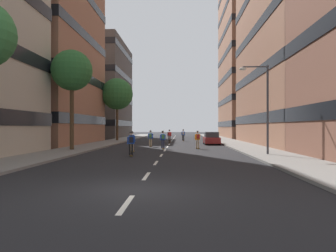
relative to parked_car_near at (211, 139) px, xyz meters
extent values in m
plane|color=black|center=(-5.13, 2.59, -0.70)|extent=(184.32, 184.32, 0.00)
cube|color=gray|center=(-13.32, 6.43, -0.63)|extent=(3.70, 84.48, 0.14)
cube|color=gray|center=(3.05, 6.43, -0.63)|extent=(3.70, 84.48, 0.14)
cube|color=silver|center=(-5.13, -30.12, -0.70)|extent=(0.16, 2.20, 0.01)
cube|color=silver|center=(-5.13, -25.12, -0.70)|extent=(0.16, 2.20, 0.01)
cube|color=silver|center=(-5.13, -20.12, -0.70)|extent=(0.16, 2.20, 0.01)
cube|color=silver|center=(-5.13, -15.12, -0.70)|extent=(0.16, 2.20, 0.01)
cube|color=silver|center=(-5.13, -10.12, -0.70)|extent=(0.16, 2.20, 0.01)
cube|color=silver|center=(-5.13, -5.12, -0.70)|extent=(0.16, 2.20, 0.01)
cube|color=silver|center=(-5.13, -0.12, -0.70)|extent=(0.16, 2.20, 0.01)
cube|color=silver|center=(-5.13, 4.88, -0.70)|extent=(0.16, 2.20, 0.01)
cube|color=silver|center=(-5.13, 9.88, -0.70)|extent=(0.16, 2.20, 0.01)
cube|color=silver|center=(-5.13, 14.88, -0.70)|extent=(0.16, 2.20, 0.01)
cube|color=silver|center=(-5.13, 19.88, -0.70)|extent=(0.16, 2.20, 0.01)
cube|color=silver|center=(-5.13, 24.88, -0.70)|extent=(0.16, 2.20, 0.01)
cube|color=silver|center=(-5.13, 29.88, -0.70)|extent=(0.16, 2.20, 0.01)
cube|color=silver|center=(-5.13, 34.88, -0.70)|extent=(0.16, 2.20, 0.01)
cube|color=silver|center=(-5.13, 39.88, -0.70)|extent=(0.16, 2.20, 0.01)
cube|color=#9E6B51|center=(-23.84, -0.55, 14.43)|extent=(17.35, 18.04, 30.27)
cube|color=black|center=(-23.84, -0.55, 2.33)|extent=(17.47, 18.16, 1.10)
cube|color=black|center=(-23.84, -0.55, 7.37)|extent=(17.47, 18.16, 1.10)
cube|color=black|center=(-23.84, -0.55, 12.42)|extent=(17.47, 18.16, 1.10)
cube|color=#4C4744|center=(-23.84, 25.18, 8.88)|extent=(17.35, 19.00, 19.16)
cube|color=black|center=(-23.84, 25.18, 2.17)|extent=(17.47, 19.12, 1.10)
cube|color=black|center=(-23.84, 25.18, 6.97)|extent=(17.47, 19.12, 1.10)
cube|color=black|center=(-23.84, 25.18, 11.76)|extent=(17.47, 19.12, 1.10)
cube|color=black|center=(-23.84, 25.18, 16.55)|extent=(17.47, 19.12, 1.10)
cube|color=#9E6B51|center=(13.57, -0.55, 14.75)|extent=(17.35, 23.52, 30.90)
cube|color=black|center=(13.57, -0.55, 2.39)|extent=(17.47, 23.64, 1.10)
cube|color=black|center=(13.57, -0.55, 7.54)|extent=(17.47, 23.64, 1.10)
cube|color=black|center=(13.57, -0.55, 12.69)|extent=(17.47, 23.64, 1.10)
cube|color=#9E6B51|center=(13.57, 25.18, 17.40)|extent=(17.35, 20.05, 36.20)
cube|color=black|center=(13.57, 25.18, 2.02)|extent=(17.47, 20.17, 1.10)
cube|color=black|center=(13.57, 25.18, 6.54)|extent=(17.47, 20.17, 1.10)
cube|color=black|center=(13.57, 25.18, 11.06)|extent=(17.47, 20.17, 1.10)
cube|color=black|center=(13.57, 25.18, 15.59)|extent=(17.47, 20.17, 1.10)
cube|color=black|center=(13.57, 25.18, 20.11)|extent=(17.47, 20.17, 1.10)
cube|color=black|center=(13.57, 25.18, 24.64)|extent=(17.47, 20.17, 1.10)
cube|color=maroon|center=(0.00, 0.04, -0.17)|extent=(1.80, 4.40, 0.70)
cube|color=#2D3338|center=(0.00, -0.11, 0.50)|extent=(1.60, 2.10, 0.64)
cylinder|color=black|center=(-0.80, 1.49, -0.38)|extent=(0.22, 0.64, 0.64)
cylinder|color=black|center=(0.80, 1.49, -0.38)|extent=(0.22, 0.64, 0.64)
cylinder|color=black|center=(-0.80, -1.41, -0.38)|extent=(0.22, 0.64, 0.64)
cylinder|color=black|center=(0.80, -1.41, -0.38)|extent=(0.22, 0.64, 0.64)
cylinder|color=#4C3823|center=(-13.32, -11.17, 2.31)|extent=(0.36, 0.36, 5.73)
sphere|color=#2D6B33|center=(-13.32, -11.17, 6.43)|extent=(3.59, 3.59, 3.59)
cylinder|color=#4C3823|center=(-13.32, 8.48, 2.09)|extent=(0.36, 0.36, 5.30)
sphere|color=#2D6B33|center=(-13.32, 8.48, 6.39)|extent=(4.73, 4.73, 4.73)
cylinder|color=#3F3F44|center=(2.68, -15.28, 2.69)|extent=(0.16, 0.16, 6.50)
cylinder|color=#3F3F44|center=(1.78, -15.28, 5.84)|extent=(1.80, 0.10, 0.10)
ellipsoid|color=silver|center=(0.88, -15.28, 5.69)|extent=(0.50, 0.30, 0.24)
cube|color=brown|center=(-5.26, 4.05, -0.62)|extent=(0.39, 0.92, 0.02)
cylinder|color=#D8BF4C|center=(-5.33, 4.37, -0.66)|extent=(0.19, 0.11, 0.07)
cylinder|color=#D8BF4C|center=(-5.19, 3.74, -0.66)|extent=(0.19, 0.11, 0.07)
cylinder|color=#594C47|center=(-5.34, 4.03, -0.21)|extent=(0.17, 0.17, 0.80)
cylinder|color=#594C47|center=(-5.17, 4.07, -0.21)|extent=(0.17, 0.17, 0.80)
cube|color=red|center=(-5.26, 4.05, 0.47)|extent=(0.36, 0.27, 0.55)
cylinder|color=red|center=(-5.48, 4.05, 0.44)|extent=(0.14, 0.24, 0.55)
cylinder|color=red|center=(-5.05, 4.15, 0.44)|extent=(0.14, 0.24, 0.55)
sphere|color=#997051|center=(-5.26, 4.07, 0.92)|extent=(0.22, 0.22, 0.22)
sphere|color=black|center=(-5.26, 4.07, 0.97)|extent=(0.21, 0.21, 0.21)
cube|color=brown|center=(-2.08, -8.07, -0.62)|extent=(0.38, 0.92, 0.02)
cylinder|color=#D8BF4C|center=(-2.14, -7.75, -0.66)|extent=(0.19, 0.11, 0.07)
cylinder|color=#D8BF4C|center=(-2.01, -8.38, -0.66)|extent=(0.19, 0.11, 0.07)
cylinder|color=tan|center=(-2.16, -8.08, -0.21)|extent=(0.17, 0.17, 0.80)
cylinder|color=tan|center=(-1.99, -8.05, -0.21)|extent=(0.17, 0.17, 0.80)
cube|color=orange|center=(-2.08, -8.07, 0.47)|extent=(0.35, 0.26, 0.55)
cylinder|color=orange|center=(-2.30, -8.06, 0.44)|extent=(0.14, 0.24, 0.55)
cylinder|color=orange|center=(-1.87, -7.97, 0.44)|extent=(0.14, 0.24, 0.55)
sphere|color=beige|center=(-2.08, -8.05, 0.92)|extent=(0.22, 0.22, 0.22)
sphere|color=black|center=(-2.08, -8.05, 0.97)|extent=(0.21, 0.21, 0.21)
cube|color=#A52626|center=(-2.04, -8.24, 0.50)|extent=(0.29, 0.21, 0.40)
cube|color=brown|center=(-5.42, -8.40, -0.62)|extent=(0.34, 0.92, 0.02)
cylinder|color=#D8BF4C|center=(-5.47, -8.08, -0.66)|extent=(0.19, 0.10, 0.07)
cylinder|color=#D8BF4C|center=(-5.37, -8.72, -0.66)|extent=(0.19, 0.10, 0.07)
cylinder|color=#2D334C|center=(-5.50, -8.41, -0.21)|extent=(0.16, 0.16, 0.80)
cylinder|color=#2D334C|center=(-5.33, -8.39, -0.21)|extent=(0.16, 0.16, 0.80)
cube|color=blue|center=(-5.42, -8.40, 0.47)|extent=(0.35, 0.25, 0.55)
cylinder|color=blue|center=(-5.64, -8.38, 0.44)|extent=(0.12, 0.24, 0.55)
cylinder|color=blue|center=(-5.21, -8.32, 0.44)|extent=(0.12, 0.24, 0.55)
sphere|color=#997051|center=(-5.42, -8.38, 0.92)|extent=(0.22, 0.22, 0.22)
sphere|color=black|center=(-5.42, -8.38, 0.97)|extent=(0.21, 0.21, 0.21)
cube|color=#4C8C4C|center=(-5.39, -8.58, 0.50)|extent=(0.28, 0.20, 0.40)
cube|color=brown|center=(-6.96, -4.87, -0.62)|extent=(0.25, 0.91, 0.02)
cylinder|color=#D8BF4C|center=(-6.97, -4.55, -0.66)|extent=(0.18, 0.08, 0.07)
cylinder|color=#D8BF4C|center=(-6.94, -5.18, -0.66)|extent=(0.18, 0.08, 0.07)
cylinder|color=tan|center=(-7.05, -4.87, -0.21)|extent=(0.15, 0.15, 0.80)
cylinder|color=tan|center=(-6.87, -4.86, -0.21)|extent=(0.15, 0.15, 0.80)
cube|color=blue|center=(-6.96, -4.87, 0.47)|extent=(0.33, 0.22, 0.55)
cylinder|color=blue|center=(-7.18, -4.83, 0.44)|extent=(0.10, 0.23, 0.55)
cylinder|color=blue|center=(-6.74, -4.80, 0.44)|extent=(0.10, 0.23, 0.55)
sphere|color=tan|center=(-6.96, -4.85, 0.92)|extent=(0.22, 0.22, 0.22)
sphere|color=black|center=(-6.96, -4.85, 0.97)|extent=(0.21, 0.21, 0.21)
cube|color=#4C8C4C|center=(-6.95, -5.04, 0.50)|extent=(0.27, 0.17, 0.40)
cube|color=brown|center=(-7.29, -15.91, -0.62)|extent=(0.41, 0.92, 0.02)
cylinder|color=#D8BF4C|center=(-7.37, -15.60, -0.66)|extent=(0.19, 0.11, 0.07)
cylinder|color=#D8BF4C|center=(-7.21, -16.22, -0.66)|extent=(0.19, 0.11, 0.07)
cylinder|color=black|center=(-7.38, -15.93, -0.21)|extent=(0.17, 0.17, 0.80)
cylinder|color=black|center=(-7.20, -15.89, -0.21)|extent=(0.17, 0.17, 0.80)
cube|color=blue|center=(-7.29, -15.91, 0.47)|extent=(0.36, 0.27, 0.55)
cylinder|color=blue|center=(-7.52, -15.91, 0.44)|extent=(0.14, 0.24, 0.55)
cylinder|color=blue|center=(-7.09, -15.81, 0.44)|extent=(0.14, 0.24, 0.55)
sphere|color=beige|center=(-7.29, -15.89, 0.92)|extent=(0.22, 0.22, 0.22)
sphere|color=black|center=(-7.29, -15.89, 0.97)|extent=(0.21, 0.21, 0.21)
cube|color=black|center=(-7.25, -16.08, 0.50)|extent=(0.29, 0.22, 0.40)
cube|color=brown|center=(-7.81, -12.15, -0.62)|extent=(0.36, 0.92, 0.02)
cylinder|color=#D8BF4C|center=(-7.75, -11.84, -0.66)|extent=(0.19, 0.10, 0.07)
cylinder|color=#D8BF4C|center=(-7.86, -12.47, -0.66)|extent=(0.19, 0.10, 0.07)
cylinder|color=tan|center=(-7.90, -12.14, -0.21)|extent=(0.16, 0.16, 0.80)
cylinder|color=tan|center=(-7.72, -12.17, -0.21)|extent=(0.16, 0.16, 0.80)
cube|color=blue|center=(-7.81, -12.15, 0.47)|extent=(0.35, 0.25, 0.55)
cylinder|color=blue|center=(-8.01, -12.06, 0.44)|extent=(0.13, 0.24, 0.55)
cylinder|color=blue|center=(-7.58, -12.14, 0.44)|extent=(0.13, 0.24, 0.55)
sphere|color=tan|center=(-7.80, -12.13, 0.92)|extent=(0.22, 0.22, 0.22)
sphere|color=black|center=(-7.80, -12.13, 0.97)|extent=(0.21, 0.21, 0.21)
cube|color=black|center=(-7.84, -12.33, 0.50)|extent=(0.28, 0.20, 0.40)
cube|color=brown|center=(-3.38, 9.09, -0.62)|extent=(0.25, 0.91, 0.02)
cylinder|color=#D8BF4C|center=(-3.39, 9.41, -0.66)|extent=(0.18, 0.08, 0.07)
cylinder|color=#D8BF4C|center=(-3.36, 8.77, -0.66)|extent=(0.18, 0.08, 0.07)
cylinder|color=black|center=(-3.47, 9.09, -0.21)|extent=(0.15, 0.15, 0.80)
cylinder|color=black|center=(-3.29, 9.10, -0.21)|extent=(0.15, 0.15, 0.80)
cube|color=blue|center=(-3.38, 9.09, 0.47)|extent=(0.33, 0.22, 0.55)
cylinder|color=blue|center=(-3.60, 9.13, 0.44)|extent=(0.10, 0.23, 0.55)
cylinder|color=blue|center=(-3.16, 9.15, 0.44)|extent=(0.10, 0.23, 0.55)
sphere|color=#997051|center=(-3.38, 9.11, 0.92)|extent=(0.22, 0.22, 0.22)
sphere|color=black|center=(-3.38, 9.11, 0.97)|extent=(0.21, 0.21, 0.21)
cube|color=beige|center=(-3.37, 8.91, 0.50)|extent=(0.27, 0.17, 0.40)
camera|label=1|loc=(-3.61, -38.72, 1.41)|focal=33.86mm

